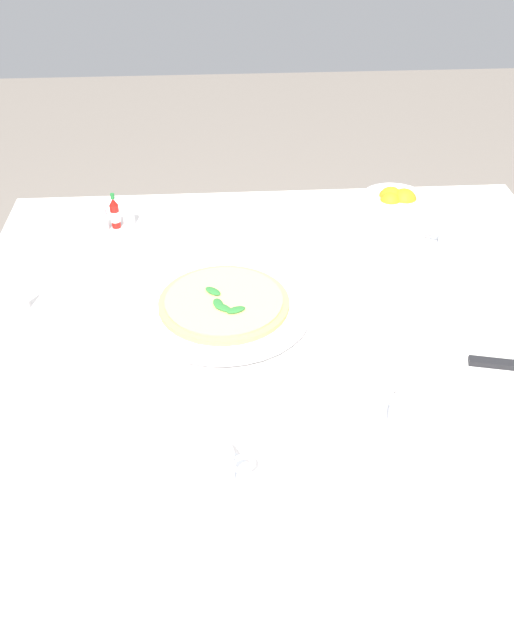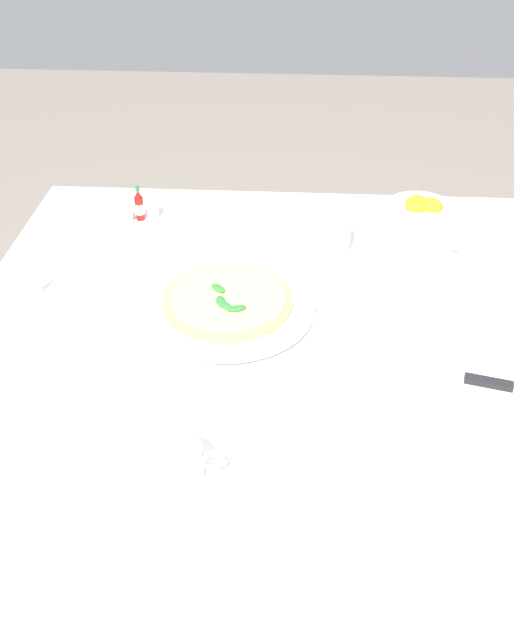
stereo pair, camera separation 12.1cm
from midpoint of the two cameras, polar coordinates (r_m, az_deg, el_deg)
The scene contains 13 objects.
ground_plane at distance 1.76m, azimuth 0.03°, elevation -21.51°, with size 8.00×8.00×0.00m, color slate.
dining_table at distance 1.27m, azimuth 0.04°, elevation -6.61°, with size 1.21×1.21×0.75m.
pizza_plate at distance 1.26m, azimuth -5.54°, elevation 0.90°, with size 0.33×0.33×0.02m.
pizza at distance 1.25m, azimuth -5.58°, elevation 1.41°, with size 0.24×0.24×0.02m.
coffee_cup_back_corner at distance 1.48m, azimuth 14.30°, elevation 6.66°, with size 0.13×0.13×0.07m.
coffee_cup_near_left at distance 0.95m, azimuth -7.91°, elevation -12.73°, with size 0.13×0.13×0.06m.
coffee_cup_near_right at distance 1.02m, azimuth 9.77°, elevation -8.64°, with size 0.13×0.13×0.06m.
water_glass_left_edge at distance 1.42m, azimuth 2.54°, elevation 7.55°, with size 0.08×0.08×0.12m.
citrus_bowl at distance 1.60m, azimuth 9.39°, elevation 9.56°, with size 0.15×0.15×0.07m.
hot_sauce_bottle at distance 1.57m, azimuth -14.13°, elevation 8.65°, with size 0.02×0.02×0.08m.
salt_shaker at distance 1.58m, azimuth -13.02°, elevation 8.60°, with size 0.03×0.03×0.06m.
pepper_shaker at distance 1.57m, azimuth -15.14°, elevation 8.12°, with size 0.03×0.03×0.06m.
menu_card at distance 1.33m, azimuth -22.77°, elevation 0.85°, with size 0.05×0.08×0.06m.
Camera 1 is at (-0.12, -0.91, 1.50)m, focal length 37.89 mm.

